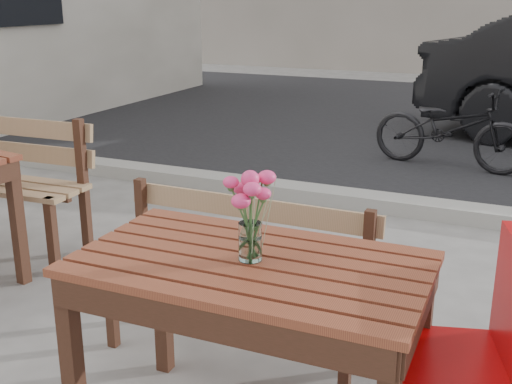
% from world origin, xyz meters
% --- Properties ---
extents(street, '(30.00, 8.12, 0.12)m').
position_xyz_m(street, '(0.00, 5.06, 0.03)').
color(street, black).
rests_on(street, ground).
extents(main_table, '(1.26, 0.75, 0.77)m').
position_xyz_m(main_table, '(0.10, -0.00, 0.65)').
color(main_table, maroon).
rests_on(main_table, ground).
extents(main_bench, '(1.30, 0.40, 0.81)m').
position_xyz_m(main_bench, '(-0.23, 0.60, 0.49)').
color(main_bench, '#95734D').
rests_on(main_bench, ground).
extents(red_chair, '(0.56, 0.56, 0.92)m').
position_xyz_m(red_chair, '(0.87, 0.13, 0.53)').
color(red_chair, '#A90507').
rests_on(red_chair, ground).
extents(main_vase, '(0.18, 0.18, 0.33)m').
position_xyz_m(main_vase, '(0.10, -0.00, 0.98)').
color(main_vase, white).
rests_on(main_vase, main_table).
extents(bicycle, '(1.60, 0.78, 0.81)m').
position_xyz_m(bicycle, '(0.19, 4.60, 0.40)').
color(bicycle, black).
rests_on(bicycle, ground).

